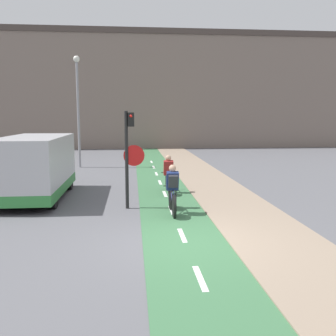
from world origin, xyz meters
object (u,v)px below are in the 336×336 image
(street_lamp_far, at_px, (78,99))
(cyclist_far, at_px, (168,176))
(van, at_px, (36,168))
(cyclist_near, at_px, (172,191))
(traffic_light_pole, at_px, (129,149))

(street_lamp_far, relative_size, cyclist_far, 3.86)
(cyclist_far, height_order, van, van)
(cyclist_near, distance_m, van, 5.38)
(cyclist_near, distance_m, cyclist_far, 3.11)
(street_lamp_far, height_order, cyclist_far, street_lamp_far)
(street_lamp_far, height_order, van, street_lamp_far)
(street_lamp_far, xyz_separation_m, cyclist_far, (4.42, -7.72, -3.22))
(traffic_light_pole, relative_size, street_lamp_far, 0.50)
(cyclist_near, relative_size, cyclist_far, 1.05)
(street_lamp_far, distance_m, cyclist_near, 12.05)
(traffic_light_pole, distance_m, street_lamp_far, 10.60)
(cyclist_near, height_order, van, van)
(traffic_light_pole, xyz_separation_m, van, (-3.38, 1.80, -0.83))
(van, bearing_deg, street_lamp_far, 86.98)
(cyclist_near, bearing_deg, van, 150.78)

